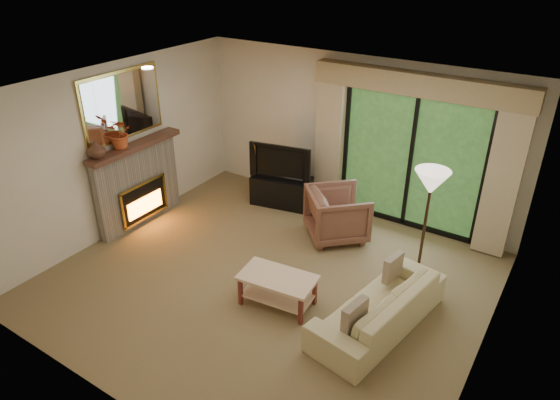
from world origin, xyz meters
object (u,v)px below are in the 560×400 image
Objects in this scene: sofa at (379,306)px; media_console at (282,191)px; armchair at (337,214)px; coffee_table at (278,290)px.

media_console is at bearing -116.87° from sofa.
armchair is 1.87m from coffee_table.
armchair is 0.92× the size of coffee_table.
sofa reaches higher than media_console.
armchair reaches higher than media_console.
armchair is 0.45× the size of sofa.
armchair reaches higher than coffee_table.
media_console is at bearing 27.45° from armchair.
armchair is 2.04m from sofa.
media_console is at bearing 115.25° from coffee_table.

